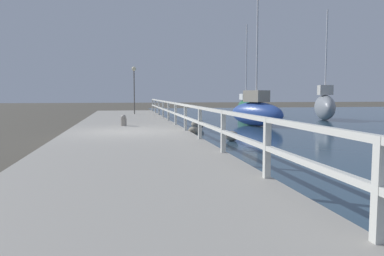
{
  "coord_description": "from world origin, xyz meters",
  "views": [
    {
      "loc": [
        -0.11,
        -13.76,
        1.64
      ],
      "look_at": [
        1.71,
        -3.76,
        0.72
      ],
      "focal_mm": 35.0,
      "sensor_mm": 36.0,
      "label": 1
    }
  ],
  "objects_px": {
    "dock_lamp": "(134,77)",
    "sailboat_green": "(246,107)",
    "sailboat_blue": "(256,112)",
    "mooring_bollard": "(124,120)",
    "sailboat_gray": "(325,106)"
  },
  "relations": [
    {
      "from": "dock_lamp",
      "to": "sailboat_green",
      "type": "relative_size",
      "value": 0.48
    },
    {
      "from": "mooring_bollard",
      "to": "sailboat_green",
      "type": "bearing_deg",
      "value": 49.32
    },
    {
      "from": "dock_lamp",
      "to": "sailboat_green",
      "type": "bearing_deg",
      "value": 6.32
    },
    {
      "from": "dock_lamp",
      "to": "sailboat_blue",
      "type": "relative_size",
      "value": 0.47
    },
    {
      "from": "mooring_bollard",
      "to": "sailboat_blue",
      "type": "relative_size",
      "value": 0.07
    },
    {
      "from": "mooring_bollard",
      "to": "sailboat_gray",
      "type": "distance_m",
      "value": 13.85
    },
    {
      "from": "dock_lamp",
      "to": "sailboat_green",
      "type": "xyz_separation_m",
      "value": [
        8.26,
        0.91,
        -2.05
      ]
    },
    {
      "from": "sailboat_gray",
      "to": "sailboat_blue",
      "type": "height_order",
      "value": "sailboat_blue"
    },
    {
      "from": "sailboat_blue",
      "to": "mooring_bollard",
      "type": "bearing_deg",
      "value": 175.72
    },
    {
      "from": "mooring_bollard",
      "to": "sailboat_gray",
      "type": "relative_size",
      "value": 0.07
    },
    {
      "from": "dock_lamp",
      "to": "mooring_bollard",
      "type": "bearing_deg",
      "value": -94.37
    },
    {
      "from": "sailboat_blue",
      "to": "sailboat_green",
      "type": "bearing_deg",
      "value": 53.16
    },
    {
      "from": "dock_lamp",
      "to": "sailboat_gray",
      "type": "relative_size",
      "value": 0.47
    },
    {
      "from": "sailboat_green",
      "to": "dock_lamp",
      "type": "bearing_deg",
      "value": -165.15
    },
    {
      "from": "dock_lamp",
      "to": "sailboat_blue",
      "type": "distance_m",
      "value": 9.76
    }
  ]
}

